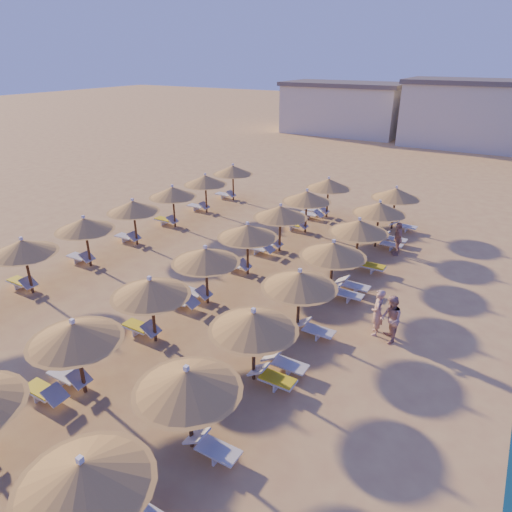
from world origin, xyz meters
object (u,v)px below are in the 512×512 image
Objects in this scene: parasol_row_east at (278,300)px; beachgoer_c at (398,239)px; parasol_row_west at (180,272)px; beachgoer_b at (391,319)px; beachgoer_a at (377,312)px.

parasol_row_east reaches higher than beachgoer_c.
parasol_row_west is 8.16m from beachgoer_b.
beachgoer_b is 8.45m from beachgoer_c.
beachgoer_c is at bearing 83.31° from parasol_row_east.
parasol_row_east is 1.00× the size of parasol_row_west.
beachgoer_b reaches higher than beachgoer_c.
beachgoer_a reaches higher than beachgoer_b.
parasol_row_west is (-4.32, 0.00, 0.00)m from parasol_row_east.
beachgoer_a is (2.66, 3.05, -1.27)m from parasol_row_east.
beachgoer_b is at bearing -13.08° from beachgoer_c.
beachgoer_c is 0.97× the size of beachgoer_a.
parasol_row_east reaches higher than beachgoer_a.
beachgoer_a is at bearing -137.32° from beachgoer_b.
parasol_row_east is 17.35× the size of beachgoer_a.
beachgoer_b is 1.02× the size of beachgoer_c.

